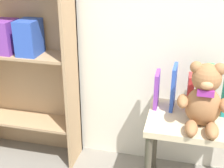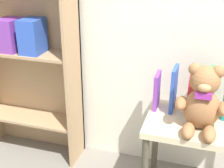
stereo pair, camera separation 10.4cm
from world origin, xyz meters
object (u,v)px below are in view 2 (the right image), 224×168
(bookshelf_side, at_px, (26,37))
(book_standing_red, at_px, (191,94))
(book_standing_blue, at_px, (174,89))
(book_standing_purple, at_px, (157,91))
(book_standing_green, at_px, (209,92))
(teddy_bear, at_px, (203,101))
(display_table, at_px, (194,135))

(bookshelf_side, distance_m, book_standing_red, 1.10)
(bookshelf_side, height_order, book_standing_blue, bookshelf_side)
(book_standing_purple, xyz_separation_m, book_standing_blue, (0.10, 0.00, 0.02))
(book_standing_purple, distance_m, book_standing_blue, 0.10)
(book_standing_green, bearing_deg, teddy_bear, -96.66)
(book_standing_blue, relative_size, book_standing_green, 0.98)
(display_table, bearing_deg, book_standing_blue, 144.82)
(teddy_bear, relative_size, book_standing_purple, 1.65)
(book_standing_purple, height_order, book_standing_blue, book_standing_blue)
(display_table, distance_m, book_standing_red, 0.23)
(bookshelf_side, distance_m, book_standing_purple, 0.92)
(teddy_bear, bearing_deg, book_standing_green, 81.44)
(teddy_bear, distance_m, book_standing_green, 0.19)
(bookshelf_side, relative_size, teddy_bear, 4.31)
(book_standing_purple, xyz_separation_m, book_standing_red, (0.19, 0.01, -0.00))
(teddy_bear, xyz_separation_m, book_standing_red, (-0.07, 0.18, -0.06))
(book_standing_purple, xyz_separation_m, book_standing_green, (0.29, 0.02, 0.03))
(teddy_bear, xyz_separation_m, book_standing_green, (0.03, 0.19, -0.03))
(book_standing_blue, xyz_separation_m, book_standing_green, (0.19, 0.02, 0.00))
(bookshelf_side, xyz_separation_m, book_standing_red, (1.08, -0.06, -0.23))
(teddy_bear, bearing_deg, bookshelf_side, 167.85)
(book_standing_red, bearing_deg, book_standing_green, 0.06)
(bookshelf_side, xyz_separation_m, book_standing_blue, (0.98, -0.08, -0.21))
(book_standing_green, bearing_deg, bookshelf_side, 178.91)
(bookshelf_side, xyz_separation_m, display_table, (1.13, -0.18, -0.43))
(display_table, bearing_deg, book_standing_purple, 157.25)
(display_table, height_order, book_standing_purple, book_standing_purple)
(book_standing_red, bearing_deg, teddy_bear, -70.98)
(book_standing_purple, relative_size, book_standing_green, 0.81)
(teddy_bear, height_order, book_standing_green, teddy_bear)
(display_table, height_order, teddy_bear, teddy_bear)
(display_table, distance_m, book_standing_blue, 0.28)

